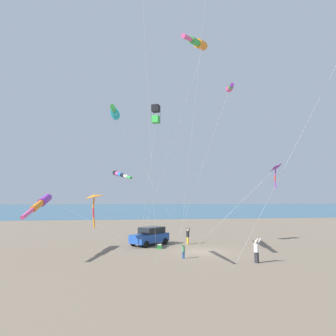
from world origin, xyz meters
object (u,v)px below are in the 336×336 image
object	(u,v)px
person_child_grey_jacket	(188,235)
kite_box_small_distant	(156,114)
person_adult_flyer	(256,249)
kite_windsock_black_fish_shape	(120,174)
kite_windsock_long_streamer_right	(197,43)
cooler_box	(159,246)
person_child_green_jacket	(183,250)
kite_windsock_rainbow_low_near	(230,88)
kite_windsock_red_high_left	(115,113)
kite_delta_teal_far_right	(94,197)
parked_car	(150,236)
kite_windsock_green_low_center	(41,203)
kite_delta_white_trailing	(275,168)

from	to	relation	value
person_child_grey_jacket	kite_box_small_distant	xyz separation A→B (m)	(2.45, -3.76, 12.43)
person_adult_flyer	person_child_grey_jacket	world-z (taller)	person_adult_flyer
kite_windsock_black_fish_shape	kite_windsock_long_streamer_right	distance (m)	15.50
cooler_box	person_child_green_jacket	bearing A→B (deg)	14.57
kite_box_small_distant	cooler_box	bearing A→B (deg)	79.75
kite_box_small_distant	kite_windsock_rainbow_low_near	xyz separation A→B (m)	(4.95, 6.08, 1.25)
kite_windsock_red_high_left	kite_delta_teal_far_right	size ratio (longest dim) A/B	2.45
parked_car	kite_windsock_long_streamer_right	xyz separation A→B (m)	(5.14, 3.97, 18.80)
cooler_box	person_adult_flyer	size ratio (longest dim) A/B	0.34
kite_windsock_black_fish_shape	kite_windsock_green_low_center	world-z (taller)	kite_windsock_black_fish_shape
kite_windsock_red_high_left	kite_windsock_rainbow_low_near	size ratio (longest dim) A/B	0.83
parked_car	kite_windsock_green_low_center	bearing A→B (deg)	-65.41
parked_car	cooler_box	xyz separation A→B (m)	(2.39, 0.66, -0.74)
cooler_box	kite_windsock_rainbow_low_near	bearing A→B (deg)	49.43
person_child_green_jacket	kite_windsock_long_streamer_right	world-z (taller)	kite_windsock_long_streamer_right
kite_box_small_distant	kite_delta_white_trailing	bearing A→B (deg)	24.23
person_adult_flyer	kite_delta_white_trailing	distance (m)	7.66
kite_windsock_black_fish_shape	person_child_grey_jacket	bearing A→B (deg)	142.42
cooler_box	kite_windsock_rainbow_low_near	size ratio (longest dim) A/B	0.04
person_child_grey_jacket	person_adult_flyer	bearing A→B (deg)	16.58
kite_windsock_rainbow_low_near	kite_delta_white_trailing	world-z (taller)	kite_windsock_rainbow_low_near
kite_windsock_red_high_left	kite_windsock_rainbow_low_near	xyz separation A→B (m)	(1.31, 10.06, 2.38)
kite_windsock_green_low_center	kite_windsock_rainbow_low_near	world-z (taller)	kite_windsock_rainbow_low_near
kite_windsock_red_high_left	kite_delta_white_trailing	bearing A→B (deg)	46.50
kite_delta_white_trailing	kite_windsock_rainbow_low_near	bearing A→B (deg)	178.22
person_adult_flyer	kite_windsock_long_streamer_right	distance (m)	19.66
kite_windsock_red_high_left	kite_windsock_black_fish_shape	size ratio (longest dim) A/B	1.08
kite_delta_teal_far_right	kite_box_small_distant	size ratio (longest dim) A/B	0.37
kite_windsock_red_high_left	kite_windsock_long_streamer_right	xyz separation A→B (m)	(-0.82, 7.67, 7.52)
parked_car	kite_windsock_red_high_left	world-z (taller)	kite_windsock_red_high_left
person_child_green_jacket	kite_delta_white_trailing	world-z (taller)	kite_delta_white_trailing
kite_windsock_red_high_left	person_child_green_jacket	bearing A→B (deg)	73.99
parked_car	person_child_green_jacket	xyz separation A→B (m)	(7.60, 2.01, -0.29)
person_child_green_jacket	person_child_grey_jacket	xyz separation A→B (m)	(-7.73, 2.04, 0.28)
kite_windsock_red_high_left	kite_windsock_green_low_center	xyz separation A→B (m)	(-1.42, -6.22, -7.80)
kite_delta_white_trailing	person_child_grey_jacket	bearing A→B (deg)	-172.37
kite_windsock_black_fish_shape	cooler_box	bearing A→B (deg)	150.83
kite_windsock_black_fish_shape	person_child_green_jacket	bearing A→B (deg)	107.75
cooler_box	kite_delta_white_trailing	xyz separation A→B (m)	(12.88, 5.46, 6.43)
person_adult_flyer	kite_windsock_long_streamer_right	xyz separation A→B (m)	(-5.03, -3.15, 18.74)
kite_windsock_red_high_left	kite_box_small_distant	size ratio (longest dim) A/B	0.91
parked_car	kite_windsock_green_low_center	xyz separation A→B (m)	(4.54, -9.92, 3.49)
person_child_grey_jacket	kite_windsock_long_streamer_right	xyz separation A→B (m)	(5.27, -0.08, 18.81)
kite_windsock_rainbow_low_near	person_child_grey_jacket	bearing A→B (deg)	-162.66
parked_car	kite_windsock_red_high_left	bearing A→B (deg)	-31.82
parked_car	person_adult_flyer	xyz separation A→B (m)	(10.17, 7.12, 0.06)
kite_delta_white_trailing	kite_delta_teal_far_right	bearing A→B (deg)	-135.70
person_child_green_jacket	person_child_grey_jacket	distance (m)	8.00
person_child_grey_jacket	kite_windsock_red_high_left	bearing A→B (deg)	-51.82
person_child_grey_jacket	kite_windsock_black_fish_shape	bearing A→B (deg)	-37.58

